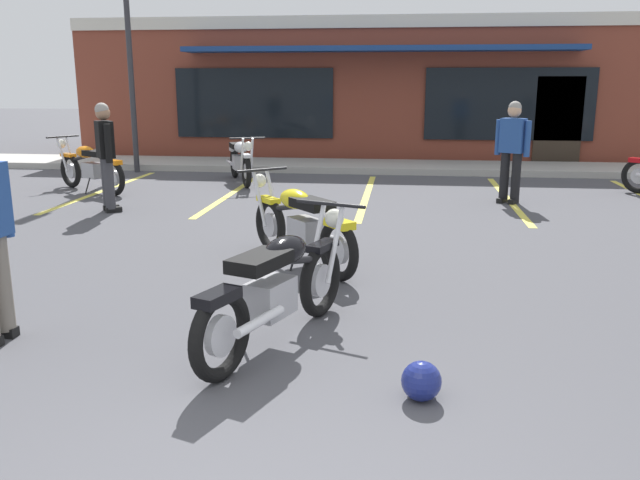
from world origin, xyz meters
TOP-DOWN VIEW (x-y plane):
  - ground_plane at (0.00, 4.18)m, footprint 80.00×80.00m
  - sidewalk_kerb at (0.00, 13.02)m, footprint 22.00×1.80m
  - brick_storefront_building at (0.00, 17.18)m, footprint 15.53×6.72m
  - painted_stall_lines at (0.00, 9.42)m, footprint 9.93×4.80m
  - motorcycle_foreground_classic at (-0.30, 2.53)m, footprint 1.05×2.01m
  - motorcycle_red_sportbike at (-5.08, 9.26)m, footprint 1.85×1.38m
  - motorcycle_black_cruiser at (-2.60, 10.64)m, footprint 1.12×1.99m
  - motorcycle_silver_naked at (-0.48, 4.80)m, footprint 1.54×1.75m
  - person_in_shorts_foreground at (-3.92, 7.46)m, footprint 0.43×0.55m
  - person_by_back_row at (2.41, 9.00)m, footprint 0.56×0.42m
  - helmet_on_pavement at (0.78, 1.71)m, footprint 0.26×0.26m
  - parking_lot_lamp_post at (-5.29, 11.81)m, footprint 0.24×0.76m

SIDE VIEW (x-z plane):
  - ground_plane at x=0.00m, z-range 0.00..0.00m
  - painted_stall_lines at x=0.00m, z-range 0.00..0.01m
  - sidewalk_kerb at x=0.00m, z-range 0.00..0.14m
  - helmet_on_pavement at x=0.78m, z-range 0.00..0.26m
  - motorcycle_foreground_classic at x=-0.30m, z-range -0.03..0.95m
  - motorcycle_red_sportbike at x=-5.08m, z-range -0.03..0.95m
  - motorcycle_black_cruiser at x=-2.60m, z-range -0.03..0.95m
  - motorcycle_silver_naked at x=-0.48m, z-range -0.03..0.95m
  - person_in_shorts_foreground at x=-3.92m, z-range 0.11..1.79m
  - person_by_back_row at x=2.41m, z-range 0.11..1.79m
  - brick_storefront_building at x=0.00m, z-range 0.00..3.53m
  - parking_lot_lamp_post at x=-5.29m, z-range 0.74..5.84m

